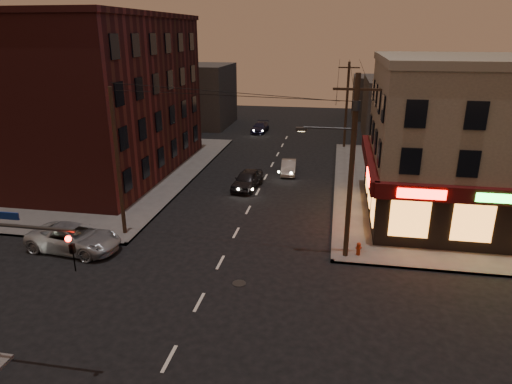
% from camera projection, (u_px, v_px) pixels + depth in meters
% --- Properties ---
extents(ground, '(120.00, 120.00, 0.00)m').
position_uv_depth(ground, '(199.00, 302.00, 21.49)').
color(ground, black).
rests_on(ground, ground).
extents(sidewalk_ne, '(24.00, 28.00, 0.15)m').
position_uv_depth(sidewalk_ne, '(488.00, 192.00, 36.11)').
color(sidewalk_ne, '#514F4C').
rests_on(sidewalk_ne, ground).
extents(sidewalk_nw, '(24.00, 28.00, 0.15)m').
position_uv_depth(sidewalk_nw, '(72.00, 169.00, 42.10)').
color(sidewalk_nw, '#514F4C').
rests_on(sidewalk_nw, ground).
extents(pizza_building, '(15.85, 12.85, 10.50)m').
position_uv_depth(pizza_building, '(493.00, 141.00, 29.53)').
color(pizza_building, '#9D9377').
rests_on(pizza_building, sidewalk_ne).
extents(brick_apartment, '(12.00, 20.00, 13.00)m').
position_uv_depth(brick_apartment, '(99.00, 98.00, 39.34)').
color(brick_apartment, '#4E1B19').
rests_on(brick_apartment, sidewalk_nw).
extents(bg_building_ne_a, '(10.00, 12.00, 7.00)m').
position_uv_depth(bg_building_ne_a, '(408.00, 109.00, 53.28)').
color(bg_building_ne_a, '#3F3D3A').
rests_on(bg_building_ne_a, ground).
extents(bg_building_nw, '(9.00, 10.00, 8.00)m').
position_uv_depth(bg_building_nw, '(196.00, 95.00, 61.32)').
color(bg_building_nw, '#3F3D3A').
rests_on(bg_building_nw, ground).
extents(bg_building_ne_b, '(8.00, 8.00, 6.00)m').
position_uv_depth(bg_building_ne_b, '(381.00, 97.00, 66.77)').
color(bg_building_ne_b, '#3F3D3A').
rests_on(bg_building_ne_b, ground).
extents(utility_pole_main, '(4.20, 0.44, 10.00)m').
position_uv_depth(utility_pole_main, '(350.00, 159.00, 23.85)').
color(utility_pole_main, '#382619').
rests_on(utility_pole_main, sidewalk_ne).
extents(utility_pole_far, '(0.26, 0.26, 9.00)m').
position_uv_depth(utility_pole_far, '(347.00, 105.00, 48.52)').
color(utility_pole_far, '#382619').
rests_on(utility_pole_far, sidewalk_ne).
extents(utility_pole_west, '(0.24, 0.24, 9.00)m').
position_uv_depth(utility_pole_west, '(118.00, 163.00, 27.11)').
color(utility_pole_west, '#382619').
rests_on(utility_pole_west, sidewalk_nw).
extents(suv_cross, '(5.72, 3.14, 1.52)m').
position_uv_depth(suv_cross, '(74.00, 238.00, 26.40)').
color(suv_cross, '#989CA0').
rests_on(suv_cross, ground).
extents(sedan_near, '(2.29, 4.55, 1.49)m').
position_uv_depth(sedan_near, '(247.00, 180.00, 36.90)').
color(sedan_near, black).
rests_on(sedan_near, ground).
extents(sedan_mid, '(1.52, 3.75, 1.21)m').
position_uv_depth(sedan_mid, '(289.00, 167.00, 40.79)').
color(sedan_mid, gray).
rests_on(sedan_mid, ground).
extents(sedan_far, '(1.97, 4.32, 1.23)m').
position_uv_depth(sedan_far, '(260.00, 128.00, 57.65)').
color(sedan_far, black).
rests_on(sedan_far, ground).
extents(fire_hydrant, '(0.35, 0.35, 0.76)m').
position_uv_depth(fire_hydrant, '(359.00, 248.00, 25.62)').
color(fire_hydrant, maroon).
rests_on(fire_hydrant, sidewalk_ne).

